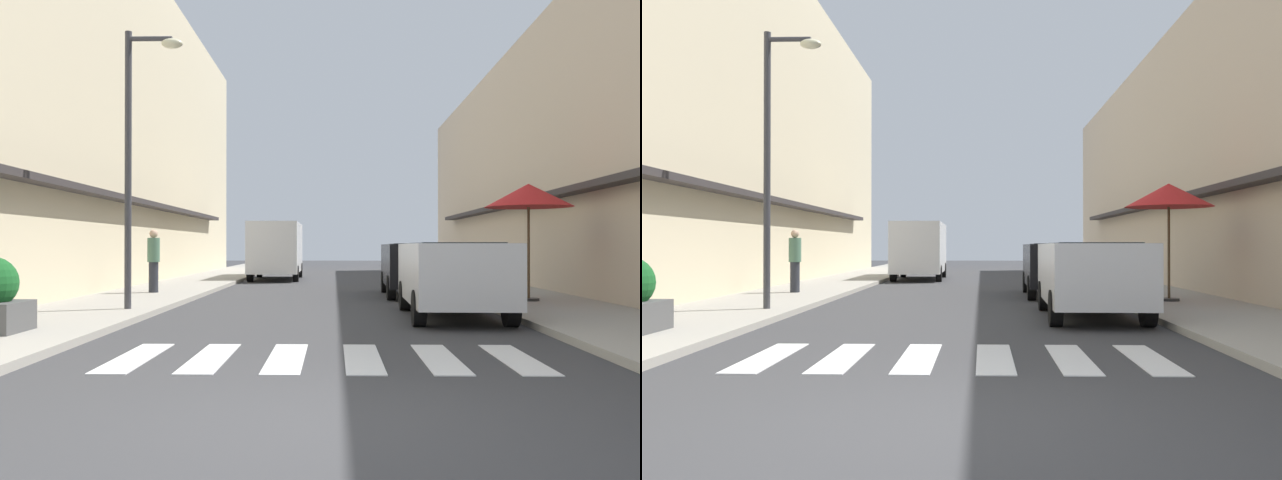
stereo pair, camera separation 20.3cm
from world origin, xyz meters
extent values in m
plane|color=#38383A|center=(0.00, 15.29, 0.00)|extent=(84.08, 84.08, 0.00)
cube|color=#9E998E|center=(-4.91, 15.29, 0.06)|extent=(2.87, 53.50, 0.12)
cube|color=#9E998E|center=(4.91, 15.29, 0.06)|extent=(2.87, 53.50, 0.12)
cube|color=beige|center=(-8.84, 16.20, 5.68)|extent=(5.00, 36.40, 11.35)
cube|color=#332D2D|center=(-6.09, 16.20, 2.80)|extent=(0.50, 25.48, 0.16)
cube|color=#C6B299|center=(8.84, 16.20, 4.19)|extent=(5.00, 36.40, 8.39)
cube|color=#332D2D|center=(6.09, 16.20, 2.80)|extent=(0.50, 25.48, 0.16)
cube|color=silver|center=(-2.38, 3.16, 0.01)|extent=(0.45, 2.20, 0.01)
cube|color=silver|center=(-1.43, 3.16, 0.01)|extent=(0.45, 2.20, 0.01)
cube|color=silver|center=(-0.48, 3.16, 0.01)|extent=(0.45, 2.20, 0.01)
cube|color=silver|center=(0.47, 3.16, 0.01)|extent=(0.45, 2.20, 0.01)
cube|color=silver|center=(1.42, 3.16, 0.01)|extent=(0.45, 2.20, 0.01)
cube|color=silver|center=(2.38, 3.16, 0.01)|extent=(0.45, 2.20, 0.01)
cube|color=silver|center=(2.43, 7.88, 0.89)|extent=(1.85, 4.43, 1.13)
cube|color=black|center=(2.43, 7.67, 1.19)|extent=(1.53, 2.49, 0.56)
cylinder|color=black|center=(1.66, 9.35, 0.32)|extent=(0.23, 0.64, 0.64)
cylinder|color=black|center=(3.25, 9.31, 0.32)|extent=(0.23, 0.64, 0.64)
cylinder|color=black|center=(1.60, 6.46, 0.32)|extent=(0.23, 0.64, 0.64)
cylinder|color=black|center=(3.19, 6.42, 0.32)|extent=(0.23, 0.64, 0.64)
cube|color=black|center=(2.43, 13.41, 0.89)|extent=(1.84, 4.28, 1.13)
cube|color=black|center=(2.43, 13.20, 1.19)|extent=(1.52, 2.41, 0.56)
cylinder|color=black|center=(1.66, 14.83, 0.32)|extent=(0.23, 0.64, 0.64)
cylinder|color=black|center=(3.25, 14.79, 0.32)|extent=(0.23, 0.64, 0.64)
cylinder|color=black|center=(1.60, 12.02, 0.32)|extent=(0.23, 0.64, 0.64)
cylinder|color=black|center=(3.19, 11.99, 0.32)|extent=(0.23, 0.64, 0.64)
cube|color=silver|center=(-2.28, 22.42, 1.34)|extent=(2.00, 5.42, 2.03)
cube|color=black|center=(-2.28, 22.15, 2.09)|extent=(1.66, 3.04, 0.56)
cylinder|color=black|center=(-3.19, 24.19, 0.32)|extent=(0.23, 0.64, 0.64)
cylinder|color=black|center=(-1.40, 24.21, 0.32)|extent=(0.23, 0.64, 0.64)
cylinder|color=black|center=(-3.16, 20.63, 0.32)|extent=(0.23, 0.64, 0.64)
cylinder|color=black|center=(-1.37, 20.64, 0.32)|extent=(0.23, 0.64, 0.64)
cylinder|color=#38383D|center=(-4.10, 8.33, 2.96)|extent=(0.14, 0.14, 5.69)
cylinder|color=#38383D|center=(-3.65, 8.33, 5.66)|extent=(0.90, 0.10, 0.10)
ellipsoid|color=beige|center=(-3.20, 8.33, 5.56)|extent=(0.44, 0.28, 0.20)
cylinder|color=#262626|center=(4.69, 10.48, 0.15)|extent=(0.48, 0.48, 0.06)
cylinder|color=#4C3823|center=(4.69, 10.48, 1.36)|extent=(0.06, 0.06, 2.47)
cone|color=red|center=(4.69, 10.48, 2.59)|extent=(2.04, 2.04, 0.55)
cylinder|color=#282B33|center=(-4.86, 13.03, 0.54)|extent=(0.26, 0.26, 0.84)
cylinder|color=#4C7259|center=(-4.86, 13.03, 1.29)|extent=(0.34, 0.34, 0.67)
sphere|color=tan|center=(-4.86, 13.03, 1.74)|extent=(0.23, 0.23, 0.23)
camera|label=1|loc=(0.12, -5.07, 1.41)|focal=37.04mm
camera|label=2|loc=(0.32, -5.07, 1.41)|focal=37.04mm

